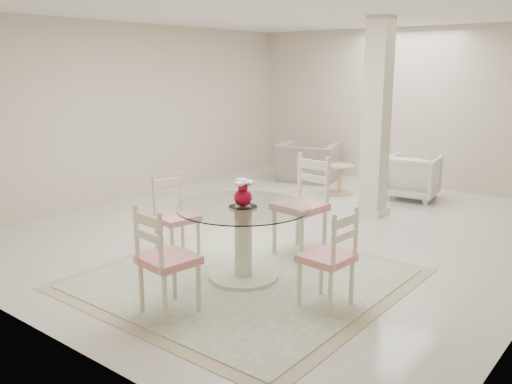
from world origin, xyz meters
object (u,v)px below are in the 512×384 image
Objects in this scene: red_vase at (243,192)px; dining_table at (243,242)px; column at (376,119)px; side_table at (339,181)px; dining_chair_south at (162,253)px; armchair_white at (413,177)px; dining_chair_east at (333,251)px; dining_chair_west at (174,210)px; recliner_taupe at (307,162)px; dining_chair_north at (305,198)px.

dining_table is at bearing 161.57° from red_vase.
column reaches higher than side_table.
dining_chair_south is 5.26m from armchair_white.
dining_chair_east is 1.30× the size of armchair_white.
column reaches higher than armchair_white.
column is 3.30m from dining_chair_east.
dining_chair_west is 0.95× the size of recliner_taupe.
recliner_taupe is at bearing 145.26° from column.
dining_table reaches higher than side_table.
column reaches higher than red_vase.
column is 3.12m from dining_table.
dining_chair_west reaches higher than armchair_white.
recliner_taupe is (-2.10, 4.36, -0.04)m from dining_table.
dining_table is 2.68× the size of side_table.
armchair_white is (-0.04, 4.24, -0.03)m from dining_table.
dining_chair_south is 1.00× the size of recliner_taupe.
red_vase is at bearing -87.25° from dining_chair_east.
dining_table is 4.79× the size of red_vase.
side_table is (1.01, -0.58, -0.12)m from recliner_taupe.
dining_chair_east is 0.82× the size of dining_chair_north.
dining_chair_north is 1.59× the size of armchair_white.
armchair_white is (-0.04, 4.24, -0.54)m from red_vase.
dining_table is 1.70× the size of armchair_white.
dining_chair_north is at bearing 88.27° from dining_table.
dining_table is 1.03m from dining_chair_south.
column is 2.07m from dining_chair_north.
side_table is at bearing 15.62° from armchair_white.
dining_chair_south reaches higher than dining_chair_east.
dining_chair_east is (1.01, -0.03, -0.36)m from red_vase.
red_vase is 4.87m from recliner_taupe.
dining_chair_east is 0.94× the size of dining_chair_south.
dining_chair_south is at bearing -91.77° from red_vase.
recliner_taupe is at bearing -61.67° from dining_chair_south.
dining_chair_west is (-1.04, -0.99, -0.11)m from dining_chair_north.
column is 3.01m from red_vase.
red_vase is at bearing -88.07° from column.
dining_chair_north is (0.03, 1.03, -0.25)m from red_vase.
red_vase is 0.27× the size of dining_chair_west.
column is at bearing 91.93° from red_vase.
dining_table is at bearing -87.27° from dining_chair_east.
dining_chair_south reaches higher than dining_table.
red_vase is 1.08m from dining_chair_west.
red_vase is 4.27m from armchair_white.
recliner_taupe is 1.38× the size of armchair_white.
recliner_taupe is 2.07m from armchair_white.
dining_table is 1.23× the size of recliner_taupe.
column is 2.70× the size of dining_chair_west.
dining_chair_west is 1.31× the size of armchair_white.
dining_table is 4.24m from armchair_white.
dining_chair_south is 2.17× the size of side_table.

